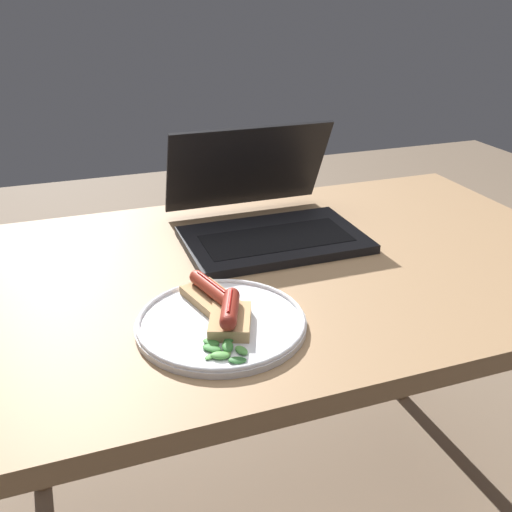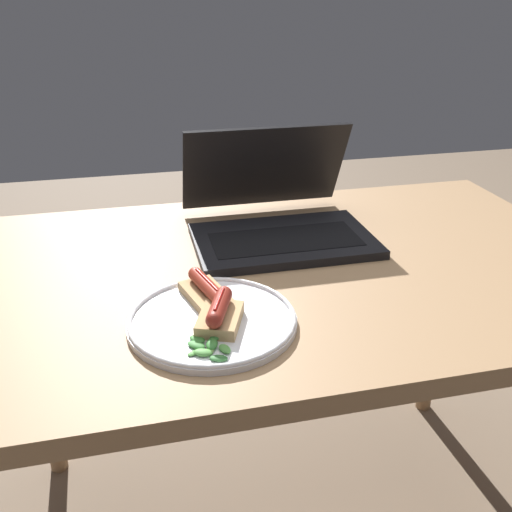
# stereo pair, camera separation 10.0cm
# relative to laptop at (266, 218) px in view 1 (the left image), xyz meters

# --- Properties ---
(desk) EXTENTS (1.26, 0.78, 0.72)m
(desk) POSITION_rel_laptop_xyz_m (-0.01, -0.14, -0.11)
(desk) COLOR #93704C
(desk) RESTS_ON ground_plane
(laptop) EXTENTS (0.37, 0.34, 0.22)m
(laptop) POSITION_rel_laptop_xyz_m (0.00, 0.00, 0.00)
(laptop) COLOR black
(laptop) RESTS_ON desk
(plate) EXTENTS (0.27, 0.27, 0.02)m
(plate) POSITION_rel_laptop_xyz_m (-0.19, -0.32, -0.03)
(plate) COLOR silver
(plate) RESTS_ON desk
(sausage_toast_left) EXTENTS (0.09, 0.11, 0.05)m
(sausage_toast_left) POSITION_rel_laptop_xyz_m (-0.18, -0.34, -0.01)
(sausage_toast_left) COLOR tan
(sausage_toast_left) RESTS_ON plate
(sausage_toast_middle) EXTENTS (0.09, 0.13, 0.04)m
(sausage_toast_middle) POSITION_rel_laptop_xyz_m (-0.19, -0.26, -0.01)
(sausage_toast_middle) COLOR tan
(sausage_toast_middle) RESTS_ON plate
(salad_pile) EXTENTS (0.07, 0.08, 0.01)m
(salad_pile) POSITION_rel_laptop_xyz_m (-0.21, -0.40, -0.03)
(salad_pile) COLOR #387A33
(salad_pile) RESTS_ON plate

